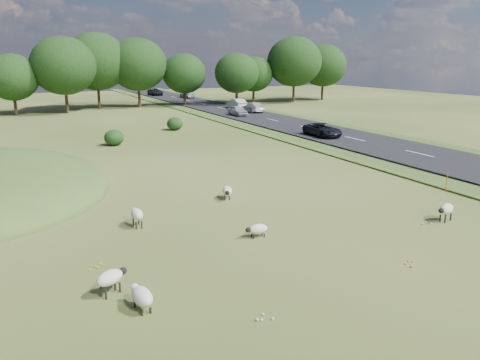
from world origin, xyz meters
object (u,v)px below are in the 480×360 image
Objects in this scene: car_0 at (155,92)px; car_6 at (236,103)px; marker_post at (447,182)px; sheep_5 at (111,278)px; sheep_0 at (141,296)px; sheep_1 at (257,229)px; sheep_2 at (227,191)px; car_5 at (323,130)px; car_3 at (238,110)px; sheep_3 at (137,214)px; car_2 at (187,94)px; sheep_4 at (446,209)px; car_1 at (253,107)px.

car_6 is (3.80, -31.69, 0.05)m from car_0.
sheep_5 is (-20.22, -4.00, 0.01)m from marker_post.
car_6 is at bearing -36.46° from sheep_0.
car_0 is 1.11× the size of car_6.
sheep_2 is at bearing -98.88° from sheep_1.
sheep_2 is 0.28× the size of car_5.
car_6 reaches higher than sheep_2.
car_6 reaches higher than sheep_1.
car_5 is (0.00, -19.44, -0.03)m from car_3.
sheep_3 is at bearing -20.92° from sheep_0.
car_2 reaches higher than sheep_1.
sheep_4 is at bearing -111.48° from car_5.
car_0 reaches higher than car_3.
sheep_0 is 1.10× the size of sheep_3.
marker_post reaches higher than sheep_4.
marker_post is 0.96× the size of sheep_4.
marker_post is 38.77m from car_3.
car_6 reaches higher than sheep_4.
car_0 is at bearing 90.00° from car_3.
sheep_4 reaches higher than sheep_2.
car_5 is at bearing 80.37° from car_1.
sheep_3 is 0.24× the size of car_0.
sheep_2 is 11.60m from sheep_5.
car_0 is (18.12, 80.12, 0.56)m from sheep_1.
car_0 is at bearing -100.13° from sheep_1.
sheep_5 is 0.27× the size of car_5.
sheep_0 is at bearing -8.80° from sheep_4.
sheep_1 is 0.86× the size of sheep_5.
sheep_1 is 0.23× the size of car_2.
sheep_0 is 0.28× the size of car_2.
car_3 reaches higher than sheep_0.
car_2 is at bearing 83.01° from marker_post.
sheep_4 is at bearing -101.96° from car_3.
sheep_4 is 0.25× the size of car_0.
car_5 is at bearing 85.68° from car_2.
car_5 is (-3.80, -50.31, -0.05)m from car_2.
car_5 is (16.91, 14.65, 0.43)m from sheep_2.
car_3 is 19.44m from car_5.
car_1 is (28.72, 45.43, 0.33)m from sheep_5.
car_1 is (12.72, 45.07, 0.33)m from sheep_4.
car_2 is (12.72, 72.99, 0.33)m from sheep_4.
car_6 is at bearing -111.74° from sheep_1.
sheep_0 is at bearing -93.15° from sheep_5.
sheep_0 reaches higher than sheep_2.
car_3 is at bearing 37.79° from car_1.
sheep_1 is 0.27× the size of car_3.
car_3 is 9.22m from car_6.
car_0 is at bearing -84.16° from car_1.
sheep_4 is at bearing -27.08° from sheep_5.
car_6 is (28.72, 50.88, 0.39)m from sheep_5.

